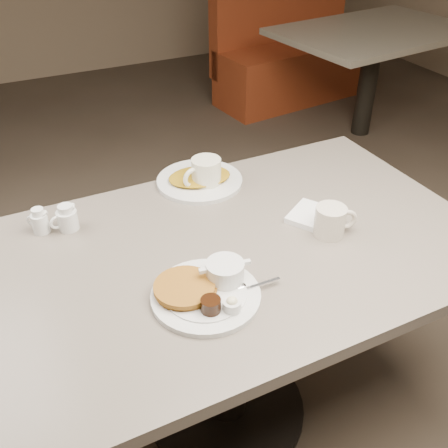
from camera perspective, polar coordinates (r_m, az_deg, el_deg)
name	(u,v)px	position (r m, az deg, el deg)	size (l,w,h in m)	color
room	(228,4)	(1.18, 0.47, 23.14)	(7.04, 8.04, 2.84)	#4C3F33
diner_table	(227,292)	(1.57, 0.33, -7.57)	(1.50, 0.90, 0.75)	slate
main_plate	(207,289)	(1.30, -1.91, -7.15)	(0.35, 0.32, 0.07)	silver
coffee_mug_near	(331,220)	(1.52, 11.77, 0.38)	(0.14, 0.11, 0.09)	beige
napkin	(310,215)	(1.60, 9.47, 0.98)	(0.17, 0.16, 0.02)	white
coffee_mug_far	(205,173)	(1.72, -2.08, 5.64)	(0.15, 0.12, 0.10)	silver
creamer_left	(67,218)	(1.59, -16.99, 0.60)	(0.09, 0.07, 0.08)	white
creamer_right	(40,221)	(1.60, -19.72, 0.27)	(0.06, 0.06, 0.08)	white
hash_plate	(200,179)	(1.76, -2.72, 4.95)	(0.33, 0.33, 0.04)	silver
booth_back_right	(297,51)	(4.43, 8.10, 18.44)	(1.46, 1.66, 1.12)	maroon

